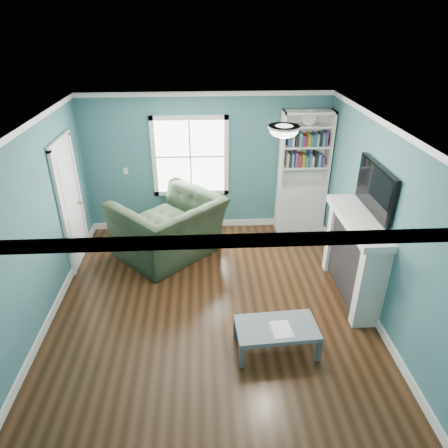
{
  "coord_description": "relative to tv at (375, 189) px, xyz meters",
  "views": [
    {
      "loc": [
        -0.07,
        -4.56,
        3.79
      ],
      "look_at": [
        0.2,
        0.4,
        1.14
      ],
      "focal_mm": 32.0,
      "sensor_mm": 36.0,
      "label": 1
    }
  ],
  "objects": [
    {
      "name": "floor",
      "position": [
        -2.2,
        -0.2,
        -1.72
      ],
      "size": [
        5.0,
        5.0,
        0.0
      ],
      "primitive_type": "plane",
      "color": "black",
      "rests_on": "ground"
    },
    {
      "name": "room_walls",
      "position": [
        -2.2,
        -0.2,
        -0.14
      ],
      "size": [
        5.0,
        5.0,
        5.0
      ],
      "color": "#3B7678",
      "rests_on": "ground"
    },
    {
      "name": "trim",
      "position": [
        -2.2,
        -0.2,
        -0.49
      ],
      "size": [
        4.5,
        5.0,
        2.6
      ],
      "color": "white",
      "rests_on": "ground"
    },
    {
      "name": "window",
      "position": [
        -2.5,
        2.29,
        -0.27
      ],
      "size": [
        1.4,
        0.06,
        1.5
      ],
      "color": "white",
      "rests_on": "room_walls"
    },
    {
      "name": "bookshelf",
      "position": [
        -0.43,
        2.1,
        -0.8
      ],
      "size": [
        0.9,
        0.35,
        2.31
      ],
      "color": "silver",
      "rests_on": "ground"
    },
    {
      "name": "fireplace",
      "position": [
        -0.12,
        0.0,
        -1.09
      ],
      "size": [
        0.44,
        1.58,
        1.3
      ],
      "color": "black",
      "rests_on": "ground"
    },
    {
      "name": "tv",
      "position": [
        0.0,
        0.0,
        0.0
      ],
      "size": [
        0.06,
        1.1,
        0.65
      ],
      "primitive_type": "cube",
      "color": "black",
      "rests_on": "fireplace"
    },
    {
      "name": "door",
      "position": [
        -4.42,
        1.2,
        -0.65
      ],
      "size": [
        0.12,
        0.98,
        2.17
      ],
      "color": "silver",
      "rests_on": "ground"
    },
    {
      "name": "ceiling_fixture",
      "position": [
        -1.3,
        -0.1,
        0.82
      ],
      "size": [
        0.38,
        0.38,
        0.15
      ],
      "color": "white",
      "rests_on": "room_walls"
    },
    {
      "name": "light_switch",
      "position": [
        -3.7,
        2.28,
        -0.52
      ],
      "size": [
        0.08,
        0.01,
        0.12
      ],
      "primitive_type": "cube",
      "color": "white",
      "rests_on": "room_walls"
    },
    {
      "name": "recliner",
      "position": [
        -2.88,
        1.28,
        -1.02
      ],
      "size": [
        1.88,
        1.87,
        1.4
      ],
      "primitive_type": "imported",
      "rotation": [
        0.0,
        0.0,
        -2.38
      ],
      "color": "black",
      "rests_on": "ground"
    },
    {
      "name": "coffee_table",
      "position": [
        -1.41,
        -1.06,
        -1.41
      ],
      "size": [
        1.03,
        0.6,
        0.36
      ],
      "rotation": [
        0.0,
        0.0,
        0.06
      ],
      "color": "#485057",
      "rests_on": "ground"
    },
    {
      "name": "paper_sheet",
      "position": [
        -1.37,
        -1.11,
        -1.36
      ],
      "size": [
        0.27,
        0.33,
        0.0
      ],
      "primitive_type": "cube",
      "rotation": [
        0.0,
        0.0,
        0.09
      ],
      "color": "white",
      "rests_on": "coffee_table"
    }
  ]
}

